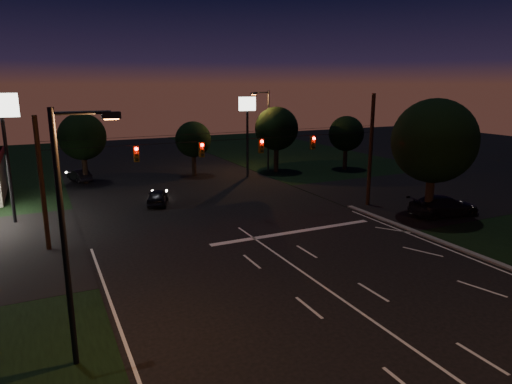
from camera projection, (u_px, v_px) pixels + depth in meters
ground at (370, 319)px, 19.29m from camera, size 140.00×140.00×0.00m
cross_street_right at (430, 193)px, 41.74m from camera, size 20.00×16.00×0.02m
stop_bar at (294, 232)px, 30.65m from camera, size 12.00×0.50×0.01m
utility_pole_right at (367, 205)px, 37.50m from camera, size 0.30×0.30×9.00m
utility_pole_left at (49, 250)px, 27.41m from camera, size 0.28×0.28×8.00m
signal_span at (232, 147)px, 31.16m from camera, size 24.00×0.40×1.56m
pole_sign_left_near at (3, 125)px, 31.10m from camera, size 2.20×0.30×9.10m
pole_sign_right at (247, 118)px, 47.54m from camera, size 1.80×0.30×8.40m
street_light_left at (71, 222)px, 15.12m from camera, size 2.20×0.35×9.00m
street_light_right_far at (266, 125)px, 50.89m from camera, size 2.20×0.35×9.00m
tree_right_near at (433, 142)px, 32.59m from camera, size 6.00×6.00×8.76m
tree_far_b at (82, 137)px, 44.82m from camera, size 4.60×4.60×6.98m
tree_far_c at (193, 140)px, 48.71m from camera, size 3.80×3.80×5.86m
tree_far_d at (276, 129)px, 50.55m from camera, size 4.80×4.80×7.30m
tree_far_e at (346, 134)px, 52.31m from camera, size 4.00×4.00×6.18m
car_oncoming_a at (157, 197)px, 37.51m from camera, size 2.67×4.08×1.29m
car_oncoming_b at (79, 175)px, 46.62m from camera, size 2.28×3.90×1.22m
car_cross at (444, 206)px, 34.23m from camera, size 5.69×3.05×1.57m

